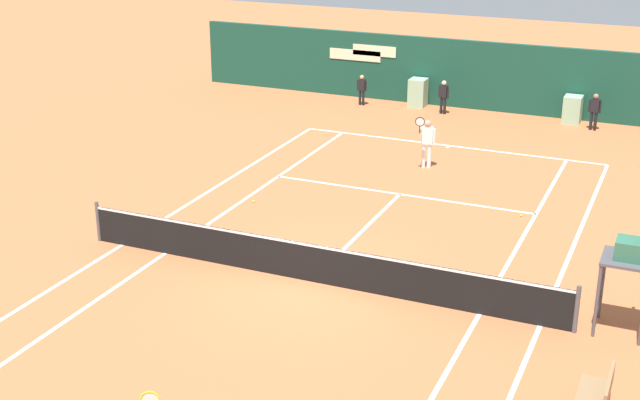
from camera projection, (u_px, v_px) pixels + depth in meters
ground_plane at (321, 272)px, 21.04m from camera, size 80.00×80.00×0.01m
tennis_net at (311, 261)px, 20.37m from camera, size 12.10×0.10×1.07m
sponsor_back_wall at (488, 78)px, 34.62m from camera, size 25.00×1.02×2.71m
umpire_chair at (628, 258)px, 17.77m from camera, size 1.00×1.00×2.46m
player_bench at (598, 393)px, 15.26m from camera, size 0.54×1.25×0.88m
player_on_baseline at (427, 140)px, 28.01m from camera, size 0.51×0.76×1.81m
ball_kid_centre_post at (362, 88)px, 35.56m from camera, size 0.41×0.17×1.24m
ball_kid_left_post at (443, 95)px, 34.26m from camera, size 0.44×0.22×1.33m
ball_kid_right_post at (595, 109)px, 32.12m from camera, size 0.46×0.20×1.37m
tennis_ball_by_sideline at (521, 216)px, 24.34m from camera, size 0.07×0.07×0.07m
tennis_ball_near_service_line at (254, 201)px, 25.39m from camera, size 0.07×0.07×0.07m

